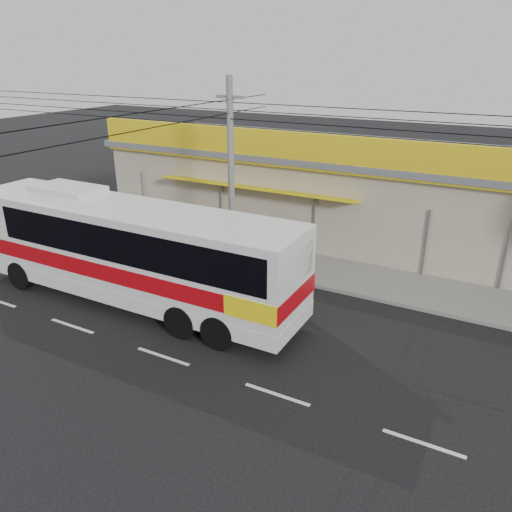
% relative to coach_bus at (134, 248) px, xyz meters
% --- Properties ---
extents(ground, '(120.00, 120.00, 0.00)m').
position_rel_coach_bus_xyz_m(ground, '(3.14, -0.03, -2.24)').
color(ground, black).
rests_on(ground, ground).
extents(sidewalk, '(30.00, 3.20, 0.15)m').
position_rel_coach_bus_xyz_m(sidewalk, '(3.14, 5.97, -2.17)').
color(sidewalk, slate).
rests_on(sidewalk, ground).
extents(lane_markings, '(50.00, 0.12, 0.01)m').
position_rel_coach_bus_xyz_m(lane_markings, '(3.14, -2.53, -2.24)').
color(lane_markings, silver).
rests_on(lane_markings, ground).
extents(storefront_building, '(22.60, 9.20, 5.70)m').
position_rel_coach_bus_xyz_m(storefront_building, '(3.13, 11.51, 0.05)').
color(storefront_building, '#ABA38A').
rests_on(storefront_building, ground).
extents(coach_bus, '(13.61, 2.92, 4.20)m').
position_rel_coach_bus_xyz_m(coach_bus, '(0.00, 0.00, 0.00)').
color(coach_bus, silver).
rests_on(coach_bus, ground).
extents(motorbike_red, '(1.98, 1.41, 0.99)m').
position_rel_coach_bus_xyz_m(motorbike_red, '(-0.49, 6.43, -1.60)').
color(motorbike_red, maroon).
rests_on(motorbike_red, sidewalk).
extents(motorbike_dark, '(1.60, 0.59, 0.94)m').
position_rel_coach_bus_xyz_m(motorbike_dark, '(-3.59, 6.75, -1.62)').
color(motorbike_dark, black).
rests_on(motorbike_dark, sidewalk).
extents(utility_pole, '(34.00, 14.00, 8.12)m').
position_rel_coach_bus_xyz_m(utility_pole, '(1.56, 4.44, 4.45)').
color(utility_pole, '#61615F').
rests_on(utility_pole, ground).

